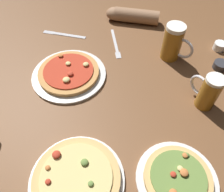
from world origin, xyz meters
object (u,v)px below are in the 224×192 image
Objects in this scene: pizza_plate_far at (69,73)px; knife_right at (64,34)px; beer_mug_dark at (208,92)px; fork_left at (115,44)px; diner_arm at (131,15)px; ramekin_sauce at (220,46)px; ramekin_butter at (220,65)px; pizza_plate_near at (77,179)px; pizza_plate_side at (177,178)px; beer_mug_amber at (173,43)px.

pizza_plate_far is 0.31m from knife_right.
fork_left is (-0.41, 0.31, -0.07)m from beer_mug_dark.
pizza_plate_far is 0.52m from diner_arm.
ramekin_sauce is at bearing 74.03° from beer_mug_dark.
beer_mug_dark is 0.25m from ramekin_butter.
beer_mug_dark is at bearing -26.11° from knife_right.
pizza_plate_near reaches higher than ramekin_sauce.
fork_left is 0.22m from diner_arm.
pizza_plate_near is 1.16× the size of pizza_plate_side.
pizza_plate_side is (0.47, -0.39, 0.00)m from pizza_plate_far.
diner_arm reaches higher than ramekin_butter.
pizza_plate_far is 5.58× the size of ramekin_sauce.
ramekin_butter is (0.20, 0.56, -0.00)m from pizza_plate_side.
beer_mug_dark is at bearing -112.33° from ramekin_butter.
beer_mug_dark is 0.66× the size of fork_left.
fork_left is at bearing 169.66° from beer_mug_amber.
ramekin_butter is at bearing 67.67° from beer_mug_dark.
beer_mug_dark reaches higher than pizza_plate_far.
ramekin_sauce is at bearing 1.69° from knife_right.
ramekin_butter is at bearing -33.48° from diner_arm.
pizza_plate_near is 0.47m from pizza_plate_far.
diner_arm is (0.05, 0.92, 0.02)m from pizza_plate_near.
fork_left is (-0.50, 0.09, -0.01)m from ramekin_butter.
beer_mug_dark reaches higher than fork_left.
beer_mug_dark is (0.42, 0.39, 0.06)m from pizza_plate_near.
pizza_plate_near reaches higher than fork_left.
diner_arm is at bearing 124.50° from beer_mug_dark.
pizza_plate_far reaches higher than knife_right.
ramekin_butter is 0.22× the size of diner_arm.
ramekin_sauce reaches higher than ramekin_butter.
pizza_plate_near is at bearing -169.60° from pizza_plate_side.
ramekin_sauce is (0.10, 0.36, -0.06)m from beer_mug_dark.
diner_arm is (-0.46, 0.30, 0.02)m from ramekin_butter.
pizza_plate_near is 4.68× the size of ramekin_butter.
pizza_plate_side is 0.90m from diner_arm.
pizza_plate_side reaches higher than knife_right.
ramekin_sauce reaches higher than knife_right.
pizza_plate_near is at bearing -69.94° from pizza_plate_far.
knife_right is 0.81× the size of diner_arm.
beer_mug_dark is 0.88× the size of beer_mug_amber.
pizza_plate_near is 0.80m from ramekin_butter.
fork_left is 0.77× the size of diner_arm.
pizza_plate_far is at bearing 174.64° from beer_mug_dark.
pizza_plate_far reaches higher than pizza_plate_side.
beer_mug_amber is 0.72× the size of knife_right.
ramekin_sauce is 0.14m from ramekin_butter.
pizza_plate_far is 0.31m from fork_left.
pizza_plate_far reaches higher than fork_left.
diner_arm is (0.33, 0.19, 0.04)m from knife_right.
pizza_plate_side is at bearing -107.35° from beer_mug_dark.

